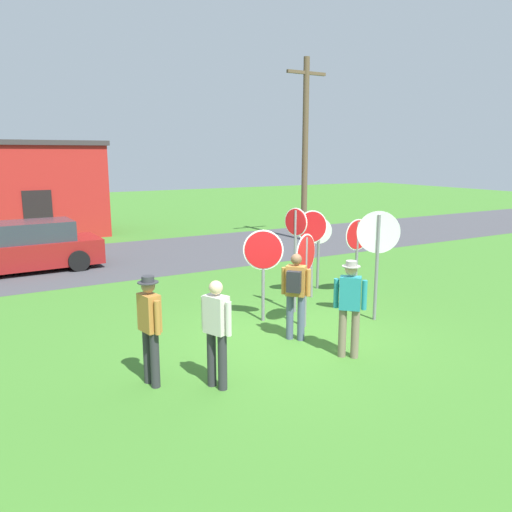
% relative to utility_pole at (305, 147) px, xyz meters
% --- Properties ---
extents(ground_plane, '(80.00, 80.00, 0.00)m').
position_rel_utility_pole_xyz_m(ground_plane, '(-6.80, -9.25, -3.79)').
color(ground_plane, '#3D7528').
extents(street_asphalt, '(60.00, 6.40, 0.01)m').
position_rel_utility_pole_xyz_m(street_asphalt, '(-6.80, -0.04, -3.79)').
color(street_asphalt, '#424247').
rests_on(street_asphalt, ground).
extents(building_background, '(5.97, 3.90, 4.06)m').
position_rel_utility_pole_xyz_m(building_background, '(-9.61, 6.66, -1.76)').
color(building_background, '#B2231E').
rests_on(building_background, ground).
extents(utility_pole, '(1.80, 0.24, 7.23)m').
position_rel_utility_pole_xyz_m(utility_pole, '(0.00, 0.00, 0.00)').
color(utility_pole, brown).
rests_on(utility_pole, ground).
extents(parked_car_on_street, '(4.36, 2.14, 1.51)m').
position_rel_utility_pole_xyz_m(parked_car_on_street, '(-10.56, -0.42, -3.10)').
color(parked_car_on_street, maroon).
rests_on(parked_car_on_street, ground).
extents(stop_sign_leaning_left, '(0.63, 0.33, 1.90)m').
position_rel_utility_pole_xyz_m(stop_sign_leaning_left, '(-4.17, -6.57, -2.51)').
color(stop_sign_leaning_left, slate).
rests_on(stop_sign_leaning_left, ground).
extents(stop_sign_center_cluster, '(0.74, 0.56, 2.36)m').
position_rel_utility_pole_xyz_m(stop_sign_center_cluster, '(-4.65, -9.26, -2.15)').
color(stop_sign_center_cluster, slate).
rests_on(stop_sign_center_cluster, ground).
extents(stop_sign_rear_right, '(0.78, 0.07, 1.95)m').
position_rel_utility_pole_xyz_m(stop_sign_rear_right, '(-3.72, -7.56, -2.47)').
color(stop_sign_rear_right, slate).
rests_on(stop_sign_rear_right, ground).
extents(stop_sign_low_front, '(0.19, 0.60, 2.37)m').
position_rel_utility_pole_xyz_m(stop_sign_low_front, '(-5.84, -7.94, -2.22)').
color(stop_sign_low_front, slate).
rests_on(stop_sign_low_front, ground).
extents(stop_sign_tallest, '(0.79, 0.20, 2.18)m').
position_rel_utility_pole_xyz_m(stop_sign_tallest, '(-4.79, -7.12, -2.30)').
color(stop_sign_tallest, slate).
rests_on(stop_sign_tallest, ground).
extents(stop_sign_rear_left, '(0.72, 0.38, 1.95)m').
position_rel_utility_pole_xyz_m(stop_sign_rear_left, '(-6.22, -8.87, -2.47)').
color(stop_sign_rear_left, slate).
rests_on(stop_sign_rear_left, ground).
extents(stop_sign_leaning_right, '(0.74, 0.50, 1.97)m').
position_rel_utility_pole_xyz_m(stop_sign_leaning_right, '(-6.75, -8.08, -2.45)').
color(stop_sign_leaning_right, slate).
rests_on(stop_sign_leaning_right, ground).
extents(person_with_sunhat, '(0.47, 0.48, 1.69)m').
position_rel_utility_pole_xyz_m(person_with_sunhat, '(-6.82, -9.39, -2.81)').
color(person_with_sunhat, '#4C5670').
rests_on(person_with_sunhat, ground).
extents(person_holding_notes, '(0.32, 0.56, 1.74)m').
position_rel_utility_pole_xyz_m(person_holding_notes, '(-9.83, -9.89, -2.81)').
color(person_holding_notes, '#2D2D33').
rests_on(person_holding_notes, ground).
extents(person_in_blue, '(0.43, 0.42, 1.74)m').
position_rel_utility_pole_xyz_m(person_in_blue, '(-6.48, -10.56, -2.81)').
color(person_in_blue, '#7A6B56').
rests_on(person_in_blue, ground).
extents(person_in_dark_shirt, '(0.34, 0.53, 1.69)m').
position_rel_utility_pole_xyz_m(person_in_dark_shirt, '(-8.99, -10.48, -2.84)').
color(person_in_dark_shirt, '#2D2D33').
rests_on(person_in_dark_shirt, ground).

